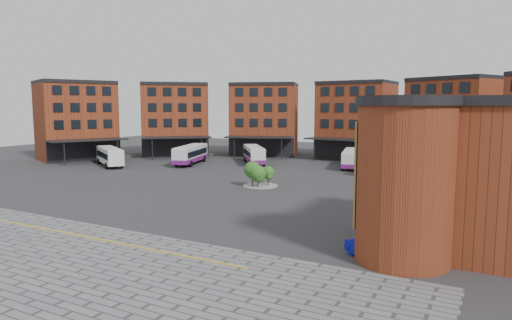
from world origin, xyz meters
The scene contains 12 objects.
ground centered at (0.00, 0.00, 0.00)m, with size 160.00×160.00×0.00m, color #28282B.
yellow_line centered at (2.00, -14.00, 0.03)m, with size 26.00×0.15×0.02m, color gold.
main_building centered at (-4.77, 38.25, 7.23)m, with size 94.14×42.48×14.60m.
east_building centered at (28.70, -3.06, 5.29)m, with size 17.40×15.40×10.60m.
tree_island centered at (1.95, 11.47, 1.66)m, with size 4.40×4.40×3.16m.
bus_a centered at (-29.23, 17.13, 1.82)m, with size 10.43×8.00×3.07m.
bus_b centered at (-18.81, 25.56, 1.74)m, with size 5.96×11.62×3.20m.
bus_c centered at (-9.42, 31.11, 1.65)m, with size 8.42×10.14×3.04m.
bus_d centered at (6.87, 34.14, 1.58)m, with size 4.69×10.59×2.91m.
bus_e centered at (13.07, 29.70, 1.51)m, with size 5.32×10.09×2.78m.
bus_f centered at (24.71, 24.46, 1.70)m, with size 10.61×8.46×3.14m.
blue_car centered at (21.16, -8.72, 0.64)m, with size 1.36×3.89×1.28m, color #0D14AB.
Camera 1 is at (28.35, -37.57, 9.99)m, focal length 32.00 mm.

